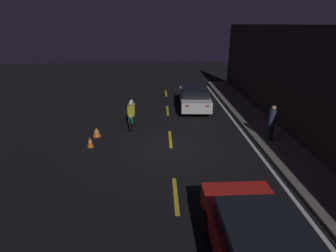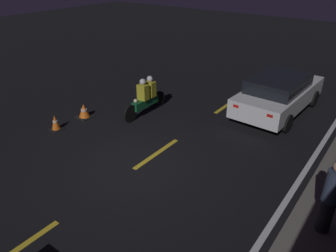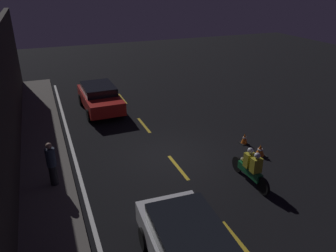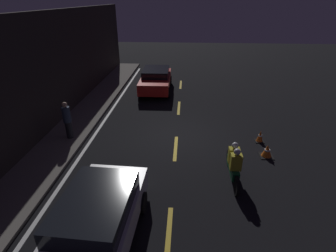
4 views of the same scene
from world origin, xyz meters
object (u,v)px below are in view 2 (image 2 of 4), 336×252
at_px(traffic_cone_near, 84,111).
at_px(pedestrian, 331,197).
at_px(sedan_white, 279,93).
at_px(traffic_cone_mid, 55,123).
at_px(motorcycle, 146,97).

bearing_deg(traffic_cone_near, pedestrian, 84.40).
height_order(sedan_white, traffic_cone_near, sedan_white).
height_order(traffic_cone_near, traffic_cone_mid, traffic_cone_mid).
height_order(motorcycle, pedestrian, pedestrian).
bearing_deg(traffic_cone_mid, pedestrian, 92.67).
bearing_deg(sedan_white, traffic_cone_near, 132.68).
distance_m(traffic_cone_near, pedestrian, 8.40).
xyz_separation_m(motorcycle, traffic_cone_mid, (2.80, -1.61, -0.39)).
bearing_deg(traffic_cone_near, sedan_white, 130.11).
relative_size(traffic_cone_near, pedestrian, 0.31).
distance_m(sedan_white, pedestrian, 6.12).
xyz_separation_m(traffic_cone_near, pedestrian, (0.82, 8.33, 0.72)).
relative_size(sedan_white, traffic_cone_mid, 8.54).
xyz_separation_m(traffic_cone_mid, pedestrian, (-0.39, 8.36, 0.71)).
relative_size(traffic_cone_mid, pedestrian, 0.31).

